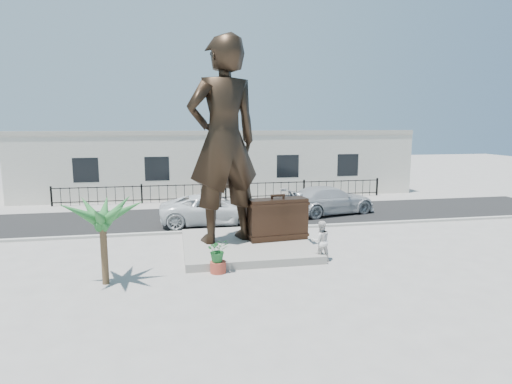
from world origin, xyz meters
The scene contains 16 objects.
ground centered at (0.00, 0.00, 0.00)m, with size 100.00×100.00×0.00m, color #9E9991.
street centered at (0.00, 8.00, 0.01)m, with size 40.00×7.00×0.01m, color black.
curb centered at (0.00, 4.50, 0.06)m, with size 40.00×0.25×0.12m, color #A5A399.
far_sidewalk centered at (0.00, 12.00, 0.01)m, with size 40.00×2.50×0.02m, color #9E9991.
plinth centered at (-0.50, 1.50, 0.15)m, with size 5.20×5.20×0.30m, color gray.
fence centered at (0.00, 12.80, 0.60)m, with size 22.00×0.10×1.20m, color black.
building centered at (0.00, 17.00, 2.20)m, with size 28.00×7.00×4.40m, color silver.
statue centered at (-1.38, 1.86, 4.47)m, with size 3.04×2.00×8.34m, color black.
suitcase centered at (0.86, 1.62, 1.18)m, with size 2.48×0.79×1.75m, color black.
tourist centered at (1.98, -0.66, 0.78)m, with size 0.76×0.59×1.56m, color silver.
car_white centered at (-1.41, 6.17, 0.78)m, with size 2.55×5.52×1.53m, color silver.
car_silver centered at (5.40, 7.49, 0.80)m, with size 2.23×5.47×1.59m, color #AAADAF.
worker centered at (-1.10, 12.25, 0.82)m, with size 1.03×0.59×1.60m, color #E5610C.
palm_tree centered at (-5.68, -1.57, 0.00)m, with size 1.80×1.80×3.20m, color #225D28, non-canonical shape.
planter centered at (-1.97, -1.21, 0.20)m, with size 0.56×0.56×0.40m, color #A53C2B.
shrub centered at (-1.97, -1.21, 0.81)m, with size 0.74×0.64×0.82m, color #20642A.
Camera 1 is at (-3.39, -15.56, 5.16)m, focal length 30.00 mm.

